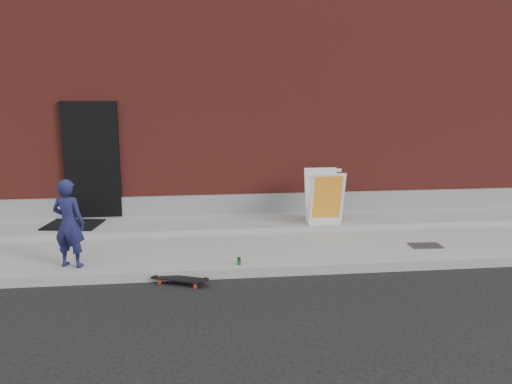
{
  "coord_description": "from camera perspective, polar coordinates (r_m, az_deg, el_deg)",
  "views": [
    {
      "loc": [
        -0.56,
        -6.91,
        2.68
      ],
      "look_at": [
        0.34,
        0.8,
        1.13
      ],
      "focal_mm": 35.0,
      "sensor_mm": 36.0,
      "label": 1
    }
  ],
  "objects": [
    {
      "name": "child",
      "position": [
        7.78,
        -20.61,
        -3.38
      ],
      "size": [
        0.55,
        0.45,
        1.32
      ],
      "primitive_type": "imported",
      "rotation": [
        0.0,
        0.0,
        2.83
      ],
      "color": "#181943",
      "rests_on": "sidewalk"
    },
    {
      "name": "pizza_sign",
      "position": [
        9.38,
        7.81,
        -0.55
      ],
      "size": [
        0.63,
        0.74,
        1.04
      ],
      "color": "silver",
      "rests_on": "apron"
    },
    {
      "name": "building",
      "position": [
        13.92,
        -4.46,
        10.52
      ],
      "size": [
        20.0,
        8.1,
        5.0
      ],
      "color": "maroon",
      "rests_on": "ground"
    },
    {
      "name": "sidewalk",
      "position": [
        8.82,
        -2.76,
        -5.89
      ],
      "size": [
        20.0,
        3.0,
        0.15
      ],
      "primitive_type": "cube",
      "color": "gray",
      "rests_on": "ground"
    },
    {
      "name": "skateboard",
      "position": [
        7.28,
        -8.7,
        -9.82
      ],
      "size": [
        0.81,
        0.5,
        0.09
      ],
      "color": "#B42112",
      "rests_on": "ground"
    },
    {
      "name": "apron",
      "position": [
        9.65,
        -3.14,
        -3.6
      ],
      "size": [
        20.0,
        1.2,
        0.1
      ],
      "primitive_type": "cube",
      "color": "gray",
      "rests_on": "sidewalk"
    },
    {
      "name": "utility_plate",
      "position": [
        8.88,
        18.82,
        -5.82
      ],
      "size": [
        0.53,
        0.35,
        0.02
      ],
      "primitive_type": "cube",
      "rotation": [
        0.0,
        0.0,
        -0.04
      ],
      "color": "#4C4C51",
      "rests_on": "sidewalk"
    },
    {
      "name": "ground",
      "position": [
        7.43,
        -1.94,
        -9.84
      ],
      "size": [
        80.0,
        80.0,
        0.0
      ],
      "primitive_type": "plane",
      "color": "black",
      "rests_on": "ground"
    },
    {
      "name": "doormat",
      "position": [
        9.91,
        -20.16,
        -3.52
      ],
      "size": [
        1.08,
        0.92,
        0.03
      ],
      "primitive_type": "cube",
      "rotation": [
        0.0,
        0.0,
        -0.16
      ],
      "color": "black",
      "rests_on": "apron"
    },
    {
      "name": "soda_can",
      "position": [
        7.53,
        -1.96,
        -7.91
      ],
      "size": [
        0.06,
        0.06,
        0.11
      ],
      "primitive_type": "cylinder",
      "rotation": [
        0.0,
        0.0,
        0.06
      ],
      "color": "#187C39",
      "rests_on": "sidewalk"
    }
  ]
}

